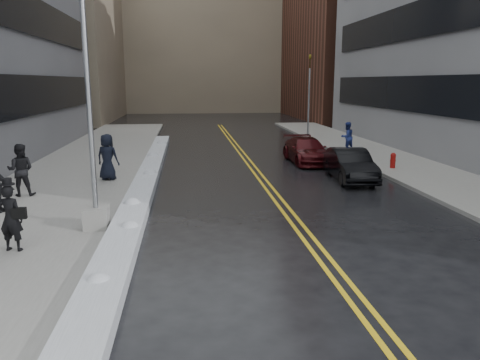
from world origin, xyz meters
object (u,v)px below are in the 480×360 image
object	(u,v)px
pedestrian_c	(107,157)
lamppost	(92,144)
pedestrian_b	(21,170)
car_maroon	(307,150)
fire_hydrant	(393,160)
car_black	(350,165)
traffic_signal	(309,92)
pedestrian_fedora	(11,218)
pedestrian_east	(347,137)

from	to	relation	value
pedestrian_c	lamppost	bearing A→B (deg)	115.65
pedestrian_b	car_maroon	size ratio (longest dim) A/B	0.42
fire_hydrant	pedestrian_b	size ratio (longest dim) A/B	0.39
lamppost	car_maroon	distance (m)	14.01
pedestrian_c	car_maroon	xyz separation A→B (m)	(9.54, 3.96, -0.46)
lamppost	car_black	world-z (taller)	lamppost
lamppost	traffic_signal	bearing A→B (deg)	61.79
fire_hydrant	traffic_signal	distance (m)	14.30
fire_hydrant	pedestrian_c	bearing A→B (deg)	-174.66
pedestrian_b	pedestrian_c	world-z (taller)	pedestrian_c
fire_hydrant	traffic_signal	bearing A→B (deg)	92.05
car_maroon	lamppost	bearing A→B (deg)	-130.48
lamppost	pedestrian_fedora	xyz separation A→B (m)	(-1.69, -1.60, -1.56)
traffic_signal	car_black	bearing A→B (deg)	-98.17
pedestrian_b	pedestrian_fedora	bearing A→B (deg)	103.02
car_maroon	traffic_signal	bearing A→B (deg)	73.91
pedestrian_c	traffic_signal	bearing A→B (deg)	-110.03
fire_hydrant	pedestrian_c	distance (m)	13.11
lamppost	pedestrian_fedora	bearing A→B (deg)	-136.62
traffic_signal	pedestrian_c	distance (m)	19.85
pedestrian_fedora	car_black	world-z (taller)	pedestrian_fedora
traffic_signal	pedestrian_c	bearing A→B (deg)	-129.48
lamppost	car_black	size ratio (longest dim) A/B	1.85
fire_hydrant	lamppost	bearing A→B (deg)	-146.96
lamppost	pedestrian_c	distance (m)	6.97
pedestrian_b	pedestrian_c	bearing A→B (deg)	-139.21
traffic_signal	car_maroon	xyz separation A→B (m)	(-3.00, -11.26, -2.75)
car_black	car_maroon	world-z (taller)	car_black
traffic_signal	fire_hydrant	bearing A→B (deg)	-87.95
pedestrian_b	pedestrian_c	xyz separation A→B (m)	(2.64, 2.53, 0.02)
car_black	traffic_signal	bearing A→B (deg)	85.46
pedestrian_east	traffic_signal	bearing A→B (deg)	-109.76
pedestrian_c	pedestrian_east	distance (m)	14.20
lamppost	fire_hydrant	xyz separation A→B (m)	(12.30, 8.00, -1.98)
pedestrian_b	car_maroon	bearing A→B (deg)	-154.98
car_black	car_maroon	bearing A→B (deg)	102.57
pedestrian_c	pedestrian_east	xyz separation A→B (m)	(12.60, 6.54, -0.09)
traffic_signal	pedestrian_east	size ratio (longest dim) A/B	3.46
pedestrian_east	car_black	size ratio (longest dim) A/B	0.42
traffic_signal	car_black	world-z (taller)	traffic_signal
fire_hydrant	car_maroon	bearing A→B (deg)	141.90
pedestrian_fedora	traffic_signal	bearing A→B (deg)	-107.27
pedestrian_c	car_maroon	bearing A→B (deg)	-137.99
pedestrian_c	car_maroon	world-z (taller)	pedestrian_c
lamppost	car_maroon	size ratio (longest dim) A/B	1.70
fire_hydrant	pedestrian_c	size ratio (longest dim) A/B	0.38
pedestrian_east	car_maroon	world-z (taller)	pedestrian_east
pedestrian_b	pedestrian_east	size ratio (longest dim) A/B	1.09
traffic_signal	pedestrian_b	xyz separation A→B (m)	(-15.18, -17.75, -2.31)
pedestrian_fedora	car_black	distance (m)	13.63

